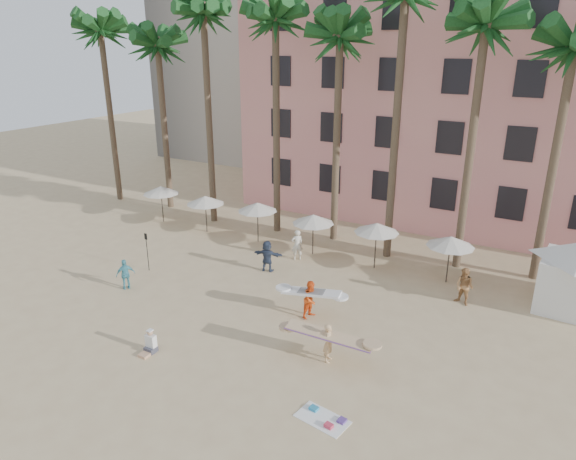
# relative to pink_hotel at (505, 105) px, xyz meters

# --- Properties ---
(ground) EXTENTS (120.00, 120.00, 0.00)m
(ground) POSITION_rel_pink_hotel_xyz_m (-7.00, -26.00, -8.00)
(ground) COLOR #D1B789
(ground) RESTS_ON ground
(pink_hotel) EXTENTS (35.00, 14.00, 16.00)m
(pink_hotel) POSITION_rel_pink_hotel_xyz_m (0.00, 0.00, 0.00)
(pink_hotel) COLOR pink
(pink_hotel) RESTS_ON ground
(palm_row) EXTENTS (44.40, 5.40, 16.30)m
(palm_row) POSITION_rel_pink_hotel_xyz_m (-6.49, -11.00, 4.97)
(palm_row) COLOR brown
(palm_row) RESTS_ON ground
(umbrella_row) EXTENTS (22.50, 2.70, 2.73)m
(umbrella_row) POSITION_rel_pink_hotel_xyz_m (-10.00, -13.50, -5.67)
(umbrella_row) COLOR #332B23
(umbrella_row) RESTS_ON ground
(beach_towel) EXTENTS (1.93, 1.26, 0.14)m
(beach_towel) POSITION_rel_pink_hotel_xyz_m (-1.03, -26.25, -7.97)
(beach_towel) COLOR white
(beach_towel) RESTS_ON ground
(carrier_yellow) EXTENTS (3.58, 1.24, 1.67)m
(carrier_yellow) POSITION_rel_pink_hotel_xyz_m (-2.39, -23.06, -7.03)
(carrier_yellow) COLOR tan
(carrier_yellow) RESTS_ON ground
(carrier_white) EXTENTS (2.83, 1.23, 1.82)m
(carrier_white) POSITION_rel_pink_hotel_xyz_m (-4.62, -20.27, -7.03)
(carrier_white) COLOR #FA581A
(carrier_white) RESTS_ON ground
(beachgoers) EXTENTS (16.59, 8.66, 1.90)m
(beachgoers) POSITION_rel_pink_hotel_xyz_m (-6.60, -17.04, -7.09)
(beachgoers) COLOR #AD7948
(beachgoers) RESTS_ON ground
(paddle) EXTENTS (0.18, 0.04, 2.23)m
(paddle) POSITION_rel_pink_hotel_xyz_m (-14.94, -20.19, -6.59)
(paddle) COLOR black
(paddle) RESTS_ON ground
(seated_man) EXTENTS (0.45, 0.78, 1.01)m
(seated_man) POSITION_rel_pink_hotel_xyz_m (-9.08, -26.19, -7.65)
(seated_man) COLOR #3F3F4C
(seated_man) RESTS_ON ground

